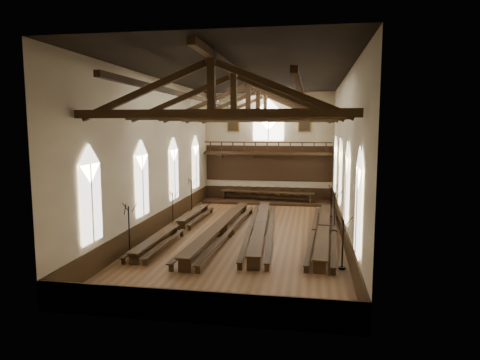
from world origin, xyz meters
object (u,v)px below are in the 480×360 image
(refectory_row_b, at_px, (221,227))
(high_table, at_px, (267,193))
(refectory_row_c, at_px, (260,225))
(dais, at_px, (267,201))
(refectory_row_d, at_px, (324,228))
(candelabrum_right_near, at_px, (342,253))
(candelabrum_right_mid, at_px, (334,219))
(candelabrum_left_near, at_px, (129,240))
(candelabrum_left_mid, at_px, (173,214))
(candelabrum_left_far, at_px, (192,201))
(refectory_row_a, at_px, (177,225))
(candelabrum_right_far, at_px, (331,207))

(refectory_row_b, distance_m, high_table, 12.40)
(refectory_row_c, distance_m, high_table, 11.52)
(refectory_row_c, height_order, dais, refectory_row_c)
(high_table, bearing_deg, dais, 92.91)
(refectory_row_c, height_order, refectory_row_d, refectory_row_c)
(candelabrum_right_near, distance_m, candelabrum_right_mid, 7.48)
(candelabrum_left_near, relative_size, candelabrum_right_near, 1.10)
(refectory_row_b, xyz_separation_m, candelabrum_right_near, (7.14, -5.33, 0.21))
(refectory_row_d, height_order, candelabrum_left_mid, candelabrum_left_mid)
(refectory_row_b, distance_m, candelabrum_left_near, 6.34)
(candelabrum_left_mid, bearing_deg, refectory_row_b, -30.89)
(candelabrum_left_near, relative_size, candelabrum_left_far, 1.05)
(candelabrum_left_near, bearing_deg, refectory_row_a, 78.69)
(refectory_row_c, relative_size, candelabrum_left_mid, 6.14)
(refectory_row_d, height_order, dais, refectory_row_d)
(candelabrum_right_near, distance_m, candelabrum_right_far, 12.27)
(candelabrum_right_mid, bearing_deg, candelabrum_left_near, -147.44)
(refectory_row_a, xyz_separation_m, refectory_row_d, (9.37, 0.51, 0.06))
(candelabrum_left_mid, distance_m, candelabrum_right_near, 13.51)
(refectory_row_a, distance_m, candelabrum_right_near, 11.49)
(candelabrum_left_near, height_order, candelabrum_right_far, candelabrum_left_near)
(refectory_row_c, height_order, candelabrum_left_far, candelabrum_left_far)
(dais, bearing_deg, candelabrum_left_mid, -119.43)
(refectory_row_a, distance_m, refectory_row_c, 5.39)
(candelabrum_left_far, bearing_deg, candelabrum_left_mid, -90.00)
(refectory_row_d, relative_size, candelabrum_left_near, 5.10)
(candelabrum_left_mid, bearing_deg, candelabrum_left_near, -90.00)
(refectory_row_a, distance_m, refectory_row_d, 9.38)
(candelabrum_left_near, xyz_separation_m, candelabrum_right_near, (11.10, -0.39, -0.08))
(dais, xyz_separation_m, candelabrum_right_mid, (5.50, -10.14, 0.75))
(candelabrum_left_far, xyz_separation_m, candelabrum_right_far, (11.10, -0.21, -0.07))
(candelabrum_left_far, height_order, candelabrum_right_near, candelabrum_left_far)
(high_table, height_order, candelabrum_left_far, candelabrum_left_far)
(candelabrum_left_mid, bearing_deg, candelabrum_left_far, 90.00)
(refectory_row_a, xyz_separation_m, candelabrum_right_mid, (10.08, 1.97, 0.35))
(refectory_row_c, xyz_separation_m, candelabrum_left_near, (-6.37, -5.74, 0.29))
(high_table, xyz_separation_m, candelabrum_left_mid, (-5.60, -9.92, -0.14))
(candelabrum_left_mid, relative_size, candelabrum_left_far, 0.89)
(candelabrum_left_mid, height_order, candelabrum_left_far, candelabrum_left_far)
(refectory_row_b, xyz_separation_m, dais, (1.64, 12.29, -0.48))
(dais, height_order, candelabrum_left_mid, candelabrum_left_mid)
(candelabrum_left_mid, bearing_deg, high_table, 60.57)
(refectory_row_b, height_order, high_table, high_table)
(refectory_row_a, height_order, candelabrum_left_near, candelabrum_left_near)
(refectory_row_a, relative_size, candelabrum_right_mid, 4.96)
(candelabrum_left_far, bearing_deg, candelabrum_right_far, -1.08)
(dais, bearing_deg, candelabrum_left_near, -108.00)
(candelabrum_right_far, bearing_deg, high_table, 135.86)
(candelabrum_right_far, bearing_deg, refectory_row_a, -146.11)
(refectory_row_b, distance_m, candelabrum_left_mid, 4.62)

